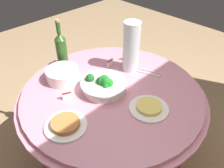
% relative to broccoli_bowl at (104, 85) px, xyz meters
% --- Properties ---
extents(ground_plane, '(6.00, 6.00, 0.00)m').
position_rel_broccoli_bowl_xyz_m(ground_plane, '(-0.03, 0.04, -0.78)').
color(ground_plane, '#9E7F5B').
extents(buffet_table, '(1.16, 1.16, 0.74)m').
position_rel_broccoli_bowl_xyz_m(buffet_table, '(-0.03, 0.04, -0.41)').
color(buffet_table, maroon).
rests_on(buffet_table, ground_plane).
extents(broccoli_bowl, '(0.28, 0.28, 0.11)m').
position_rel_broccoli_bowl_xyz_m(broccoli_bowl, '(0.00, 0.00, 0.00)').
color(broccoli_bowl, white).
rests_on(broccoli_bowl, buffet_table).
extents(plate_stack, '(0.21, 0.21, 0.08)m').
position_rel_broccoli_bowl_xyz_m(plate_stack, '(0.11, -0.26, -0.00)').
color(plate_stack, white).
rests_on(plate_stack, buffet_table).
extents(wine_bottle, '(0.07, 0.07, 0.34)m').
position_rel_broccoli_bowl_xyz_m(wine_bottle, '(0.01, -0.41, 0.09)').
color(wine_bottle, '#254D19').
rests_on(wine_bottle, buffet_table).
extents(decorative_fruit_vase, '(0.11, 0.11, 0.34)m').
position_rel_broccoli_bowl_xyz_m(decorative_fruit_vase, '(-0.29, -0.04, 0.11)').
color(decorative_fruit_vase, silver).
rests_on(decorative_fruit_vase, buffet_table).
extents(serving_tongs, '(0.09, 0.17, 0.01)m').
position_rel_broccoli_bowl_xyz_m(serving_tongs, '(-0.35, 0.09, -0.04)').
color(serving_tongs, silver).
rests_on(serving_tongs, buffet_table).
extents(food_plate_noodles, '(0.22, 0.22, 0.03)m').
position_rel_broccoli_bowl_xyz_m(food_plate_noodles, '(-0.06, 0.30, -0.03)').
color(food_plate_noodles, white).
rests_on(food_plate_noodles, buffet_table).
extents(food_plate_peanuts, '(0.22, 0.22, 0.04)m').
position_rel_broccoli_bowl_xyz_m(food_plate_peanuts, '(0.34, 0.08, -0.03)').
color(food_plate_peanuts, white).
rests_on(food_plate_peanuts, buffet_table).
extents(label_placard_front, '(0.05, 0.01, 0.05)m').
position_rel_broccoli_bowl_xyz_m(label_placard_front, '(-0.22, -0.17, -0.01)').
color(label_placard_front, white).
rests_on(label_placard_front, buffet_table).
extents(label_placard_mid, '(0.05, 0.03, 0.05)m').
position_rel_broccoli_bowl_xyz_m(label_placard_mid, '(0.21, -0.09, -0.01)').
color(label_placard_mid, white).
rests_on(label_placard_mid, buffet_table).
extents(label_placard_rear, '(0.05, 0.02, 0.05)m').
position_rel_broccoli_bowl_xyz_m(label_placard_rear, '(-0.37, -0.14, -0.01)').
color(label_placard_rear, white).
rests_on(label_placard_rear, buffet_table).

